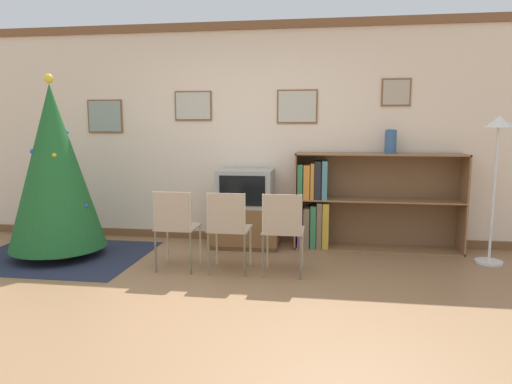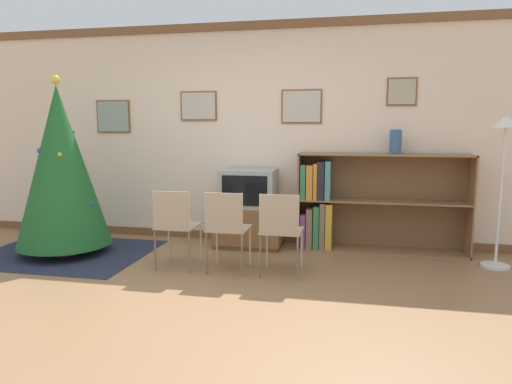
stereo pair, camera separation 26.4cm
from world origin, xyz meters
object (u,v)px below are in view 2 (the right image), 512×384
(folding_chair_right, at_px, (280,229))
(tv_console, at_px, (249,226))
(television, at_px, (249,188))
(bookshelf, at_px, (351,204))
(folding_chair_left, at_px, (175,224))
(christmas_tree, at_px, (61,167))
(folding_chair_center, at_px, (226,226))
(standing_lamp, at_px, (504,152))
(vase, at_px, (396,141))

(folding_chair_right, bearing_deg, tv_console, 117.46)
(television, bearing_deg, bookshelf, 4.69)
(television, bearing_deg, folding_chair_left, -117.52)
(christmas_tree, relative_size, folding_chair_center, 2.43)
(bookshelf, xyz_separation_m, standing_lamp, (1.48, -0.40, 0.65))
(folding_chair_center, relative_size, vase, 2.97)
(tv_console, bearing_deg, folding_chair_center, -90.00)
(tv_console, bearing_deg, christmas_tree, -159.86)
(television, height_order, folding_chair_right, television)
(folding_chair_right, bearing_deg, folding_chair_left, 180.00)
(folding_chair_right, distance_m, vase, 1.82)
(folding_chair_right, bearing_deg, vase, 45.42)
(tv_console, relative_size, television, 1.24)
(tv_console, bearing_deg, folding_chair_right, -62.54)
(standing_lamp, bearing_deg, folding_chair_center, -164.78)
(television, relative_size, bookshelf, 0.34)
(folding_chair_left, bearing_deg, standing_lamp, 12.77)
(folding_chair_center, height_order, standing_lamp, standing_lamp)
(folding_chair_center, xyz_separation_m, standing_lamp, (2.69, 0.73, 0.72))
(tv_console, distance_m, standing_lamp, 2.87)
(christmas_tree, distance_m, bookshelf, 3.34)
(television, distance_m, vase, 1.78)
(christmas_tree, height_order, tv_console, christmas_tree)
(television, bearing_deg, folding_chair_right, -62.48)
(tv_console, distance_m, folding_chair_right, 1.19)
(folding_chair_right, bearing_deg, standing_lamp, 18.79)
(tv_console, relative_size, folding_chair_left, 0.98)
(folding_chair_center, relative_size, standing_lamp, 0.53)
(television, distance_m, bookshelf, 1.22)
(vase, bearing_deg, christmas_tree, -166.93)
(folding_chair_left, bearing_deg, christmas_tree, 168.26)
(bookshelf, relative_size, standing_lamp, 1.24)
(christmas_tree, relative_size, folding_chair_left, 2.43)
(television, height_order, vase, vase)
(christmas_tree, xyz_separation_m, folding_chair_right, (2.54, -0.30, -0.53))
(tv_console, height_order, standing_lamp, standing_lamp)
(vase, bearing_deg, television, -175.79)
(folding_chair_right, xyz_separation_m, bookshelf, (0.67, 1.13, 0.07))
(tv_console, bearing_deg, bookshelf, 4.57)
(folding_chair_left, bearing_deg, tv_console, 62.54)
(christmas_tree, height_order, folding_chair_right, christmas_tree)
(folding_chair_center, bearing_deg, standing_lamp, 15.22)
(television, bearing_deg, tv_console, 90.00)
(folding_chair_right, height_order, bookshelf, bookshelf)
(tv_console, bearing_deg, television, -90.00)
(christmas_tree, relative_size, standing_lamp, 1.28)
(christmas_tree, relative_size, tv_console, 2.48)
(standing_lamp, bearing_deg, folding_chair_right, -161.21)
(television, relative_size, folding_chair_right, 0.79)
(tv_console, xyz_separation_m, folding_chair_center, (-0.00, -1.04, 0.23))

